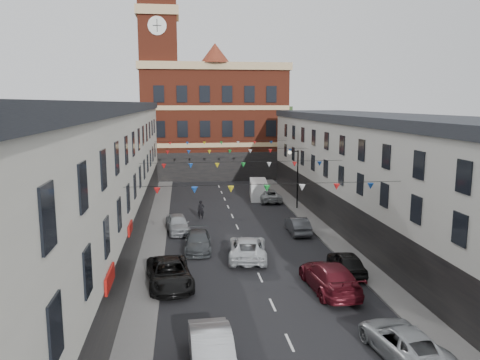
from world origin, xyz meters
name	(u,v)px	position (x,y,z in m)	size (l,w,h in m)	color
ground	(251,257)	(0.00, 0.00, 0.00)	(160.00, 160.00, 0.00)	black
pavement_left	(152,251)	(-6.90, 2.00, 0.07)	(1.80, 64.00, 0.15)	#605E5B
pavement_right	(337,244)	(6.90, 2.00, 0.07)	(1.80, 64.00, 0.15)	#605E5B
terrace_left	(75,183)	(-11.78, 1.00, 5.35)	(8.40, 56.00, 10.70)	beige
terrace_right	(407,183)	(11.78, 1.00, 4.85)	(8.40, 56.00, 9.70)	#B6B5AB
civic_building	(213,120)	(0.00, 37.95, 8.14)	(20.60, 13.30, 18.50)	maroon
clock_tower	(159,71)	(-7.50, 35.00, 14.93)	(5.60, 5.60, 30.00)	maroon
distant_hill	(185,132)	(-4.00, 62.00, 5.00)	(40.00, 14.00, 10.00)	#254520
street_lamp	(295,171)	(6.55, 14.00, 3.90)	(1.10, 0.36, 6.00)	black
car_left_b	(212,353)	(-3.60, -13.83, 0.80)	(1.69, 4.83, 1.59)	#B0B3B8
car_left_c	(169,273)	(-5.50, -4.62, 0.75)	(2.49, 5.39, 1.50)	black
car_left_d	(198,241)	(-3.60, 1.91, 0.67)	(1.89, 4.65, 1.35)	#404447
car_left_e	(178,223)	(-5.11, 6.95, 0.75)	(1.78, 4.41, 1.50)	#9CA0A4
car_right_b	(403,342)	(4.49, -13.71, 0.68)	(2.24, 4.86, 1.35)	#95989C
car_right_c	(330,277)	(3.60, -6.48, 0.83)	(2.31, 5.69, 1.65)	maroon
car_right_d	(346,263)	(5.50, -3.98, 0.72)	(1.69, 4.21, 1.44)	black
car_right_e	(298,225)	(4.72, 5.41, 0.68)	(1.45, 4.15, 1.37)	#43454A
car_right_f	(269,195)	(4.67, 18.22, 0.67)	(2.22, 4.82, 1.34)	#9C9FA1
moving_car	(247,248)	(-0.27, -0.31, 0.75)	(2.50, 5.43, 1.51)	silver
white_van	(258,189)	(3.80, 19.86, 1.03)	(1.80, 4.68, 2.07)	silver
pedestrian	(201,210)	(-3.00, 11.21, 0.87)	(0.63, 0.42, 1.74)	black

